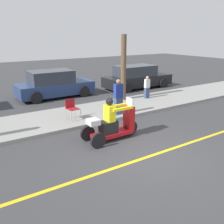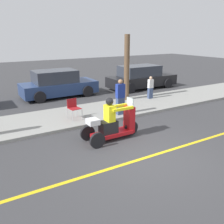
# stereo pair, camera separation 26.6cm
# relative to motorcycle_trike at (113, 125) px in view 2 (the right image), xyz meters

# --- Properties ---
(ground_plane) EXTENTS (60.00, 60.00, 0.00)m
(ground_plane) POSITION_rel_motorcycle_trike_xyz_m (0.24, -1.69, -0.54)
(ground_plane) COLOR #38383A
(lane_stripe) EXTENTS (24.00, 0.12, 0.01)m
(lane_stripe) POSITION_rel_motorcycle_trike_xyz_m (-0.02, -1.69, -0.54)
(lane_stripe) COLOR gold
(lane_stripe) RESTS_ON ground
(sidewalk_strip) EXTENTS (28.00, 2.80, 0.12)m
(sidewalk_strip) POSITION_rel_motorcycle_trike_xyz_m (0.24, 2.91, -0.48)
(sidewalk_strip) COLOR gray
(sidewalk_strip) RESTS_ON ground
(motorcycle_trike) EXTENTS (2.10, 0.83, 1.50)m
(motorcycle_trike) POSITION_rel_motorcycle_trike_xyz_m (0.00, 0.00, 0.00)
(motorcycle_trike) COLOR black
(motorcycle_trike) RESTS_ON ground
(spectator_with_child) EXTENTS (0.38, 0.24, 1.55)m
(spectator_with_child) POSITION_rel_motorcycle_trike_xyz_m (1.56, 1.94, 0.33)
(spectator_with_child) COLOR #38476B
(spectator_with_child) RESTS_ON sidewalk_strip
(spectator_far_back) EXTENTS (0.29, 0.17, 1.21)m
(spectator_far_back) POSITION_rel_motorcycle_trike_xyz_m (4.51, 3.48, 0.17)
(spectator_far_back) COLOR #38476B
(spectator_far_back) RESTS_ON sidewalk_strip
(folding_chair_set_back) EXTENTS (0.51, 0.51, 0.82)m
(folding_chair_set_back) POSITION_rel_motorcycle_trike_xyz_m (-0.41, 2.48, 0.09)
(folding_chair_set_back) COLOR #A5A8AD
(folding_chair_set_back) RESTS_ON sidewalk_strip
(parked_car_lot_left) EXTENTS (4.29, 1.99, 1.54)m
(parked_car_lot_left) POSITION_rel_motorcycle_trike_xyz_m (0.49, 6.94, 0.19)
(parked_car_lot_left) COLOR navy
(parked_car_lot_left) RESTS_ON ground
(parked_car_lot_far) EXTENTS (4.73, 1.95, 1.53)m
(parked_car_lot_far) POSITION_rel_motorcycle_trike_xyz_m (6.07, 6.34, 0.18)
(parked_car_lot_far) COLOR black
(parked_car_lot_far) RESTS_ON ground
(tree_trunk) EXTENTS (0.28, 0.28, 3.39)m
(tree_trunk) POSITION_rel_motorcycle_trike_xyz_m (3.25, 3.95, 1.27)
(tree_trunk) COLOR brown
(tree_trunk) RESTS_ON sidewalk_strip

